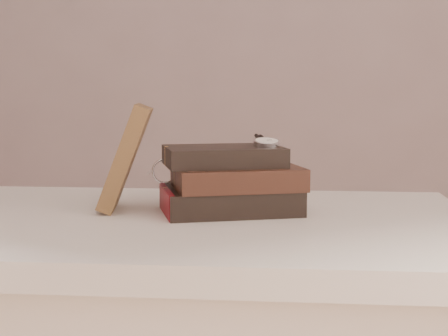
{
  "coord_description": "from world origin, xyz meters",
  "views": [
    {
      "loc": [
        0.19,
        -0.7,
        0.96
      ],
      "look_at": [
        0.09,
        0.4,
        0.82
      ],
      "focal_mm": 52.99,
      "sensor_mm": 36.0,
      "label": 1
    }
  ],
  "objects": [
    {
      "name": "journal",
      "position": [
        -0.08,
        0.4,
        0.84
      ],
      "size": [
        0.11,
        0.13,
        0.18
      ],
      "primitive_type": "cube",
      "rotation": [
        0.0,
        0.37,
        0.15
      ],
      "color": "#46301B",
      "rests_on": "table"
    },
    {
      "name": "pocket_watch",
      "position": [
        0.16,
        0.41,
        0.87
      ],
      "size": [
        0.06,
        0.15,
        0.02
      ],
      "color": "silver",
      "rests_on": "book_stack"
    },
    {
      "name": "book_stack",
      "position": [
        0.1,
        0.4,
        0.8
      ],
      "size": [
        0.26,
        0.21,
        0.11
      ],
      "color": "black",
      "rests_on": "table"
    },
    {
      "name": "table",
      "position": [
        0.0,
        0.35,
        0.66
      ],
      "size": [
        1.0,
        0.6,
        0.75
      ],
      "color": "beige",
      "rests_on": "ground"
    },
    {
      "name": "eyeglasses",
      "position": [
        0.0,
        0.45,
        0.81
      ],
      "size": [
        0.12,
        0.13,
        0.04
      ],
      "color": "silver",
      "rests_on": "book_stack"
    }
  ]
}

